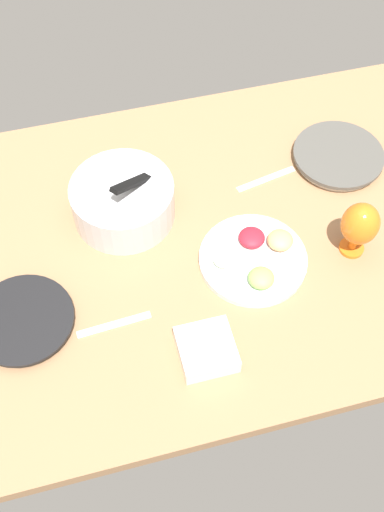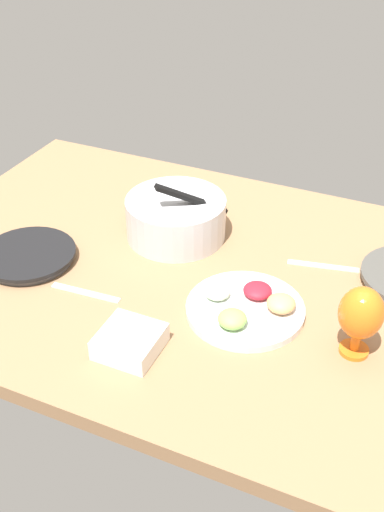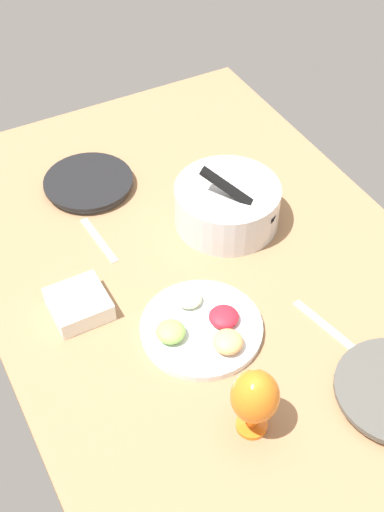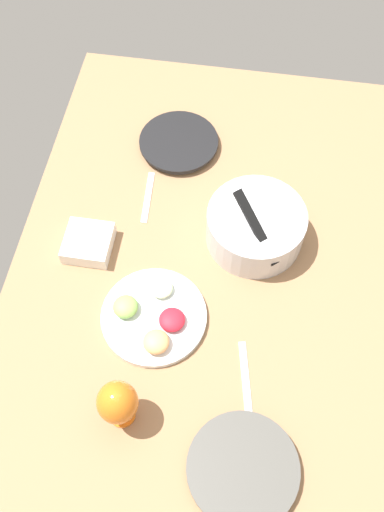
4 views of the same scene
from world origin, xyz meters
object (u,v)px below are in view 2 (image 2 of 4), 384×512
object	(u,v)px
dinner_plate_left	(29,256)
mixing_bowl	(176,216)
hurricane_glass_orange	(361,315)
square_bowl_white	(130,341)
fruit_platter	(247,307)

from	to	relation	value
dinner_plate_left	mixing_bowl	bearing A→B (deg)	41.57
hurricane_glass_orange	square_bowl_white	xyz separation A→B (cm)	(-43.95, -18.99, -7.71)
fruit_platter	mixing_bowl	bearing A→B (deg)	141.29
hurricane_glass_orange	square_bowl_white	size ratio (longest dim) A/B	1.32
square_bowl_white	mixing_bowl	bearing A→B (deg)	102.90
square_bowl_white	hurricane_glass_orange	bearing A→B (deg)	23.37
hurricane_glass_orange	mixing_bowl	bearing A→B (deg)	154.53
dinner_plate_left	fruit_platter	size ratio (longest dim) A/B	0.89
mixing_bowl	hurricane_glass_orange	distance (cm)	60.21
dinner_plate_left	square_bowl_white	distance (cm)	44.03
dinner_plate_left	mixing_bowl	size ratio (longest dim) A/B	0.91
mixing_bowl	square_bowl_white	world-z (taller)	mixing_bowl
mixing_bowl	square_bowl_white	bearing A→B (deg)	-77.10
hurricane_glass_orange	square_bowl_white	world-z (taller)	hurricane_glass_orange
fruit_platter	square_bowl_white	world-z (taller)	fruit_platter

